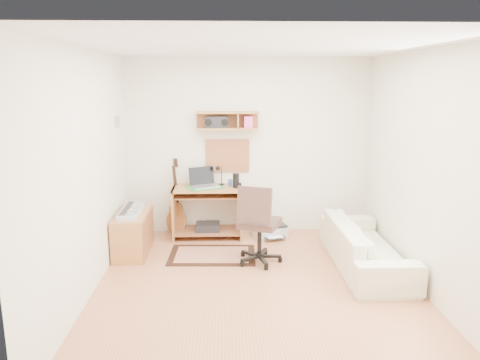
{
  "coord_description": "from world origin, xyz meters",
  "views": [
    {
      "loc": [
        -0.36,
        -4.77,
        2.27
      ],
      "look_at": [
        -0.15,
        1.05,
        1.0
      ],
      "focal_mm": 34.4,
      "sensor_mm": 36.0,
      "label": 1
    }
  ],
  "objects_px": {
    "cabinet": "(133,233)",
    "sofa": "(366,238)",
    "desk": "(208,212)",
    "printer": "(269,231)",
    "task_chair": "(260,223)"
  },
  "relations": [
    {
      "from": "desk",
      "to": "task_chair",
      "type": "bearing_deg",
      "value": -55.73
    },
    {
      "from": "task_chair",
      "to": "sofa",
      "type": "relative_size",
      "value": 0.55
    },
    {
      "from": "desk",
      "to": "cabinet",
      "type": "xyz_separation_m",
      "value": [
        -0.98,
        -0.61,
        -0.1
      ]
    },
    {
      "from": "desk",
      "to": "printer",
      "type": "xyz_separation_m",
      "value": [
        0.9,
        -0.02,
        -0.29
      ]
    },
    {
      "from": "desk",
      "to": "cabinet",
      "type": "height_order",
      "value": "desk"
    },
    {
      "from": "desk",
      "to": "sofa",
      "type": "relative_size",
      "value": 0.53
    },
    {
      "from": "task_chair",
      "to": "cabinet",
      "type": "distance_m",
      "value": 1.73
    },
    {
      "from": "sofa",
      "to": "desk",
      "type": "bearing_deg",
      "value": 58.94
    },
    {
      "from": "desk",
      "to": "task_chair",
      "type": "distance_m",
      "value": 1.22
    },
    {
      "from": "task_chair",
      "to": "cabinet",
      "type": "height_order",
      "value": "task_chair"
    },
    {
      "from": "cabinet",
      "to": "sofa",
      "type": "height_order",
      "value": "sofa"
    },
    {
      "from": "cabinet",
      "to": "printer",
      "type": "xyz_separation_m",
      "value": [
        1.88,
        0.59,
        -0.19
      ]
    },
    {
      "from": "desk",
      "to": "printer",
      "type": "relative_size",
      "value": 2.08
    },
    {
      "from": "task_chair",
      "to": "printer",
      "type": "height_order",
      "value": "task_chair"
    },
    {
      "from": "desk",
      "to": "printer",
      "type": "distance_m",
      "value": 0.95
    }
  ]
}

